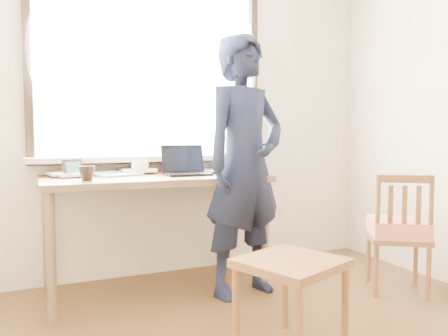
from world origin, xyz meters
name	(u,v)px	position (x,y,z in m)	size (l,w,h in m)	color
room_shell	(301,8)	(-0.02, 0.20, 1.64)	(3.52, 4.02, 2.61)	beige
desk	(155,187)	(-0.28, 1.63, 0.74)	(1.53, 0.77, 0.82)	brown
laptop	(185,168)	(-0.06, 1.60, 0.87)	(0.32, 0.26, 0.22)	black
mug_white	(140,168)	(-0.35, 1.77, 0.87)	(0.13, 0.13, 0.10)	white
mug_dark	(87,173)	(-0.76, 1.43, 0.87)	(0.10, 0.10, 0.09)	black
mouse	(217,172)	(0.16, 1.53, 0.84)	(0.09, 0.06, 0.04)	black
desk_clutter	(91,173)	(-0.69, 1.78, 0.84)	(0.89, 0.53, 0.04)	white
book_a	(90,173)	(-0.69, 1.85, 0.83)	(0.20, 0.26, 0.02)	white
book_b	(201,170)	(0.16, 1.87, 0.83)	(0.18, 0.25, 0.02)	white
picture_frame	(73,169)	(-0.82, 1.73, 0.88)	(0.13, 0.07, 0.11)	black
work_chair	(291,273)	(0.11, 0.45, 0.40)	(0.59, 0.58, 0.48)	brown
side_chair	(398,230)	(1.27, 0.88, 0.44)	(0.53, 0.53, 0.84)	brown
person	(245,165)	(0.27, 1.30, 0.90)	(0.66, 0.43, 1.80)	black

